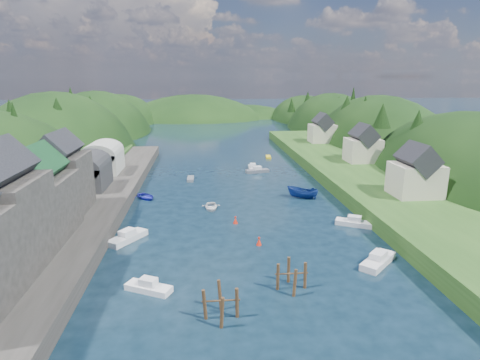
{
  "coord_description": "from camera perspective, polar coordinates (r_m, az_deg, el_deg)",
  "views": [
    {
      "loc": [
        -6.13,
        -35.73,
        20.55
      ],
      "look_at": [
        0.0,
        28.0,
        4.0
      ],
      "focal_mm": 30.0,
      "sensor_mm": 36.0,
      "label": 1
    }
  ],
  "objects": [
    {
      "name": "quayside_buildings",
      "position": [
        48.48,
        -29.48,
        -3.57
      ],
      "size": [
        8.0,
        35.84,
        12.9
      ],
      "color": "#2D2B28",
      "rests_on": "quay_left"
    },
    {
      "name": "quay_left",
      "position": [
        61.7,
        -22.1,
        -5.09
      ],
      "size": [
        12.0,
        110.0,
        2.0
      ],
      "primitive_type": "cube",
      "color": "#2D2B28",
      "rests_on": "ground"
    },
    {
      "name": "terrace_right",
      "position": [
        84.13,
        16.39,
        0.6
      ],
      "size": [
        16.0,
        120.0,
        2.4
      ],
      "primitive_type": "cube",
      "color": "#234719",
      "rests_on": "ground"
    },
    {
      "name": "piling_cluster_far",
      "position": [
        41.27,
        7.33,
        -13.72
      ],
      "size": [
        3.31,
        3.08,
        3.38
      ],
      "color": "#382314",
      "rests_on": "ground"
    },
    {
      "name": "ground",
      "position": [
        88.37,
        -1.37,
        1.04
      ],
      "size": [
        600.0,
        600.0,
        0.0
      ],
      "primitive_type": "plane",
      "color": "black",
      "rests_on": "ground"
    },
    {
      "name": "hill_trees",
      "position": [
        101.94,
        -2.08,
        9.17
      ],
      "size": [
        91.35,
        148.46,
        12.74
      ],
      "color": "black",
      "rests_on": "ground"
    },
    {
      "name": "hillside_left",
      "position": [
        120.78,
        -24.09,
        -0.48
      ],
      "size": [
        44.0,
        245.56,
        52.0
      ],
      "color": "black",
      "rests_on": "ground"
    },
    {
      "name": "hillside_right",
      "position": [
        125.12,
        18.79,
        0.8
      ],
      "size": [
        36.0,
        245.56,
        48.0
      ],
      "color": "black",
      "rests_on": "ground"
    },
    {
      "name": "terrace_left_grass",
      "position": [
        64.01,
        -28.15,
        -4.84
      ],
      "size": [
        12.0,
        110.0,
        2.5
      ],
      "primitive_type": "cube",
      "color": "#234719",
      "rests_on": "ground"
    },
    {
      "name": "channel_buoy_far",
      "position": [
        58.06,
        -0.65,
        -5.73
      ],
      "size": [
        0.7,
        0.7,
        1.1
      ],
      "color": "red",
      "rests_on": "ground"
    },
    {
      "name": "piling_cluster_near",
      "position": [
        36.55,
        -2.72,
        -17.51
      ],
      "size": [
        3.36,
        3.12,
        3.51
      ],
      "color": "#382314",
      "rests_on": "ground"
    },
    {
      "name": "channel_buoy_near",
      "position": [
        50.93,
        2.71,
        -8.73
      ],
      "size": [
        0.7,
        0.7,
        1.1
      ],
      "color": "red",
      "rests_on": "ground"
    },
    {
      "name": "right_bank_cottages",
      "position": [
        91.91,
        16.44,
        4.69
      ],
      "size": [
        9.0,
        59.24,
        8.41
      ],
      "color": "beige",
      "rests_on": "terrace_right"
    },
    {
      "name": "moored_boats",
      "position": [
        52.0,
        -1.06,
        -7.96
      ],
      "size": [
        36.54,
        86.64,
        2.5
      ],
      "color": "slate",
      "rests_on": "ground"
    },
    {
      "name": "boat_sheds",
      "position": [
        78.82,
        -20.0,
        2.44
      ],
      "size": [
        7.0,
        21.0,
        7.5
      ],
      "color": "#2D2D30",
      "rests_on": "quay_left"
    },
    {
      "name": "far_hills",
      "position": [
        212.19,
        -3.47,
        5.97
      ],
      "size": [
        103.0,
        68.0,
        44.0
      ],
      "color": "black",
      "rests_on": "ground"
    }
  ]
}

